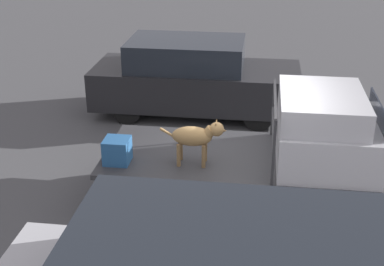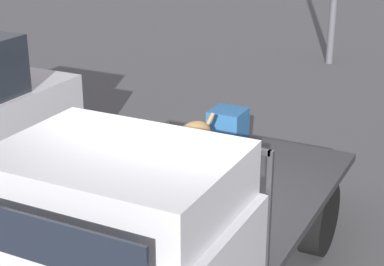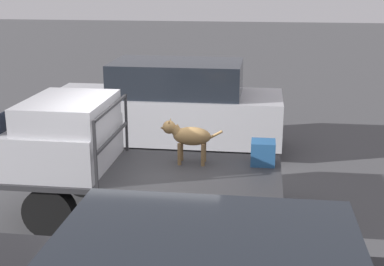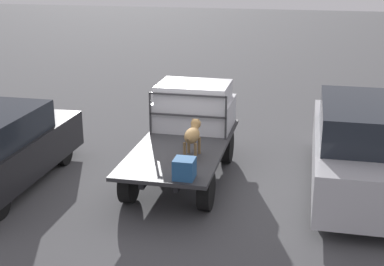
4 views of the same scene
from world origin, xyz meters
name	(u,v)px [view 2 (image 2 of 4)]	position (x,y,z in m)	size (l,w,h in m)	color
flatbed_truck	(195,238)	(0.00, 0.00, 0.61)	(4.20, 1.90, 0.84)	black
truck_cab	(113,230)	(1.29, 0.00, 1.36)	(1.45, 1.78, 1.09)	#B7B7BC
truck_headboard	(166,172)	(0.53, 0.00, 1.49)	(0.04, 1.78, 0.99)	#2D2D30
dog	(189,140)	(-0.60, -0.37, 1.30)	(1.01, 0.30, 0.73)	brown
cargo_crate	(228,126)	(-1.81, -0.48, 1.03)	(0.38, 0.38, 0.38)	#235184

